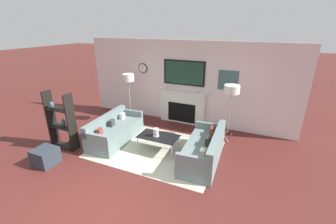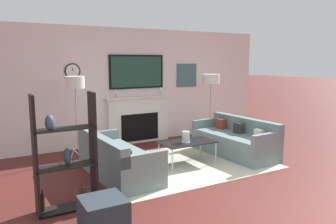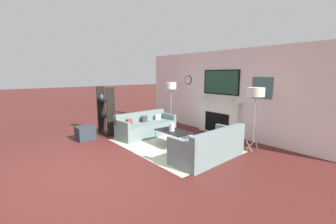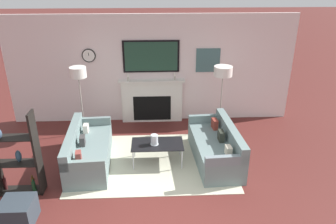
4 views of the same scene
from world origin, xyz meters
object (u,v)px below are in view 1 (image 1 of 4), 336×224
floor_lamp_left (128,79)px  ottoman (45,156)px  couch_right (204,150)px  couch_left (115,131)px  coffee_table (158,137)px  hurricane_candle (156,133)px  shelf_unit (61,123)px  floor_lamp_right (232,90)px

floor_lamp_left → ottoman: floor_lamp_left is taller
couch_right → ottoman: (-3.41, -1.67, -0.09)m
couch_left → couch_right: (2.62, 0.01, 0.01)m
coffee_table → hurricane_candle: size_ratio=4.93×
hurricane_candle → couch_left: bearing=177.6°
coffee_table → shelf_unit: 2.59m
floor_lamp_right → shelf_unit: size_ratio=1.05×
couch_right → floor_lamp_left: size_ratio=1.14×
hurricane_candle → ottoman: 2.70m
floor_lamp_left → couch_left: bearing=-76.3°
couch_right → coffee_table: bearing=-178.2°
couch_left → coffee_table: couch_left is taller
hurricane_candle → floor_lamp_left: size_ratio=0.13×
coffee_table → floor_lamp_left: size_ratio=0.62×
coffee_table → floor_lamp_right: size_ratio=0.63×
hurricane_candle → floor_lamp_right: (1.59, 1.38, 0.96)m
hurricane_candle → shelf_unit: shelf_unit is taller
couch_left → shelf_unit: bearing=-139.4°
hurricane_candle → floor_lamp_right: bearing=40.9°
coffee_table → floor_lamp_left: bearing=141.9°
couch_right → ottoman: 3.80m
coffee_table → floor_lamp_right: bearing=41.5°
ottoman → couch_right: bearing=26.1°
floor_lamp_right → ottoman: 4.96m
shelf_unit → couch_right: bearing=13.6°
coffee_table → floor_lamp_right: floor_lamp_right is taller
couch_right → floor_lamp_right: 1.82m
couch_left → couch_right: couch_right is taller
floor_lamp_left → ottoman: 3.30m
floor_lamp_left → couch_right: bearing=-24.1°
couch_left → floor_lamp_right: 3.45m
couch_left → floor_lamp_right: (2.95, 1.33, 1.22)m
couch_right → floor_lamp_left: bearing=155.9°
hurricane_candle → coffee_table: bearing=20.9°
couch_left → floor_lamp_right: size_ratio=1.18×
floor_lamp_left → shelf_unit: 2.44m
hurricane_candle → shelf_unit: bearing=-160.9°
floor_lamp_left → hurricane_candle: bearing=-39.5°
coffee_table → couch_left: bearing=178.6°
floor_lamp_left → ottoman: (-0.46, -2.99, -1.31)m
floor_lamp_left → floor_lamp_right: (3.27, -0.00, -0.01)m
couch_left → coffee_table: bearing=-1.4°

